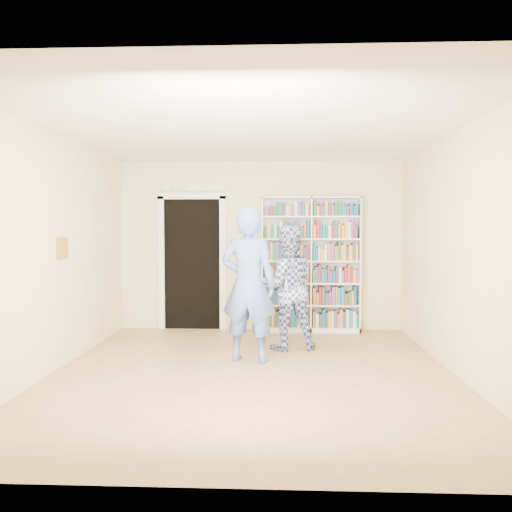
# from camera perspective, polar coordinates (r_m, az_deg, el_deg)

# --- Properties ---
(floor) EXTENTS (5.00, 5.00, 0.00)m
(floor) POSITION_cam_1_polar(r_m,az_deg,el_deg) (5.74, -0.39, -13.24)
(floor) COLOR #936D47
(floor) RESTS_ON ground
(ceiling) EXTENTS (5.00, 5.00, 0.00)m
(ceiling) POSITION_cam_1_polar(r_m,az_deg,el_deg) (5.62, -0.40, 14.22)
(ceiling) COLOR white
(ceiling) RESTS_ON wall_back
(wall_back) EXTENTS (4.50, 0.00, 4.50)m
(wall_back) POSITION_cam_1_polar(r_m,az_deg,el_deg) (8.02, 0.48, 1.17)
(wall_back) COLOR beige
(wall_back) RESTS_ON floor
(wall_left) EXTENTS (0.00, 5.00, 5.00)m
(wall_left) POSITION_cam_1_polar(r_m,az_deg,el_deg) (6.06, -22.16, 0.36)
(wall_left) COLOR beige
(wall_left) RESTS_ON floor
(wall_right) EXTENTS (0.00, 5.00, 5.00)m
(wall_right) POSITION_cam_1_polar(r_m,az_deg,el_deg) (5.86, 22.17, 0.27)
(wall_right) COLOR beige
(wall_right) RESTS_ON floor
(bookshelf) EXTENTS (1.54, 0.29, 2.12)m
(bookshelf) POSITION_cam_1_polar(r_m,az_deg,el_deg) (7.89, 6.27, -0.91)
(bookshelf) COLOR white
(bookshelf) RESTS_ON floor
(doorway) EXTENTS (1.10, 0.08, 2.43)m
(doorway) POSITION_cam_1_polar(r_m,az_deg,el_deg) (8.11, -7.31, -0.04)
(doorway) COLOR black
(doorway) RESTS_ON floor
(wall_art) EXTENTS (0.03, 0.25, 0.25)m
(wall_art) POSITION_cam_1_polar(r_m,az_deg,el_deg) (6.23, -21.24, 0.90)
(wall_art) COLOR brown
(wall_art) RESTS_ON wall_left
(man_blue) EXTENTS (0.76, 0.58, 1.88)m
(man_blue) POSITION_cam_1_polar(r_m,az_deg,el_deg) (6.06, -0.87, -3.31)
(man_blue) COLOR #5874C4
(man_blue) RESTS_ON floor
(man_plaid) EXTENTS (0.91, 0.77, 1.67)m
(man_plaid) POSITION_cam_1_polar(r_m,az_deg,el_deg) (6.73, 3.55, -3.60)
(man_plaid) COLOR navy
(man_plaid) RESTS_ON floor
(paper_sheet) EXTENTS (0.18, 0.06, 0.27)m
(paper_sheet) POSITION_cam_1_polar(r_m,az_deg,el_deg) (6.52, 4.17, -3.23)
(paper_sheet) COLOR white
(paper_sheet) RESTS_ON man_plaid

